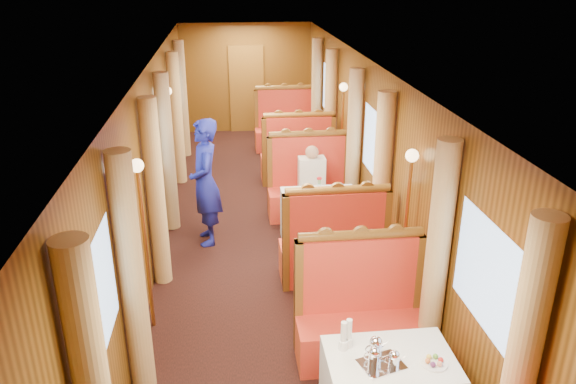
{
  "coord_description": "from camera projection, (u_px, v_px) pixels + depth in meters",
  "views": [
    {
      "loc": [
        -0.5,
        -7.1,
        3.73
      ],
      "look_at": [
        0.23,
        -0.58,
        1.05
      ],
      "focal_mm": 35.0,
      "sensor_mm": 36.0,
      "label": 1
    }
  ],
  "objects": [
    {
      "name": "sconce_right_fore",
      "position": [
        408.0,
        199.0,
        6.01
      ],
      "size": [
        0.14,
        0.14,
        1.95
      ],
      "color": "#BF8C3F",
      "rests_on": "floor"
    },
    {
      "name": "curtain_left_far_b",
      "position": [
        182.0,
        99.0,
        11.34
      ],
      "size": [
        0.22,
        0.22,
        2.35
      ],
      "primitive_type": "cylinder",
      "color": "tan",
      "rests_on": "floor"
    },
    {
      "name": "fruit_plate",
      "position": [
        434.0,
        362.0,
        4.49
      ],
      "size": [
        0.22,
        0.22,
        0.05
      ],
      "rotation": [
        0.0,
        0.0,
        0.39
      ],
      "color": "white",
      "rests_on": "table_near"
    },
    {
      "name": "window_right_far",
      "position": [
        329.0,
        91.0,
        10.82
      ],
      "size": [
        0.01,
        1.2,
        0.9
      ],
      "primitive_type": null,
      "rotation": [
        1.57,
        0.0,
        -1.57
      ],
      "color": "#88ADDC",
      "rests_on": "wall_right"
    },
    {
      "name": "teapot_right",
      "position": [
        394.0,
        361.0,
        4.44
      ],
      "size": [
        0.14,
        0.11,
        0.12
      ],
      "primitive_type": null,
      "rotation": [
        0.0,
        0.0,
        0.01
      ],
      "color": "silver",
      "rests_on": "tea_tray"
    },
    {
      "name": "sconce_right_aft",
      "position": [
        342.0,
        117.0,
        9.23
      ],
      "size": [
        0.14,
        0.14,
        1.95
      ],
      "color": "#BF8C3F",
      "rests_on": "floor"
    },
    {
      "name": "wall_right",
      "position": [
        375.0,
        159.0,
        7.68
      ],
      "size": [
        0.01,
        12.0,
        2.5
      ],
      "primitive_type": null,
      "rotation": [
        1.57,
        0.0,
        -1.57
      ],
      "color": "brown",
      "rests_on": "floor"
    },
    {
      "name": "rose_vase_mid",
      "position": [
        319.0,
        182.0,
        7.75
      ],
      "size": [
        0.06,
        0.06,
        0.36
      ],
      "rotation": [
        0.0,
        0.0,
        -0.33
      ],
      "color": "silver",
      "rests_on": "table_mid"
    },
    {
      "name": "curtain_left_mid_b",
      "position": [
        167.0,
        153.0,
        8.12
      ],
      "size": [
        0.22,
        0.22,
        2.35
      ],
      "primitive_type": "cylinder",
      "color": "tan",
      "rests_on": "floor"
    },
    {
      "name": "cup_inboard",
      "position": [
        343.0,
        338.0,
        4.63
      ],
      "size": [
        0.08,
        0.08,
        0.26
      ],
      "rotation": [
        0.0,
        0.0,
        -0.23
      ],
      "color": "white",
      "rests_on": "table_near"
    },
    {
      "name": "banquette_mid_fwd",
      "position": [
        333.0,
        250.0,
        6.98
      ],
      "size": [
        1.3,
        0.55,
        1.34
      ],
      "color": "red",
      "rests_on": "floor"
    },
    {
      "name": "rose_vase_far",
      "position": [
        291.0,
        118.0,
        10.96
      ],
      "size": [
        0.06,
        0.06,
        0.36
      ],
      "rotation": [
        0.0,
        0.0,
        0.22
      ],
      "color": "silver",
      "rests_on": "table_far"
    },
    {
      "name": "curtain_right_near_b",
      "position": [
        437.0,
        261.0,
        5.19
      ],
      "size": [
        0.22,
        0.22,
        2.35
      ],
      "primitive_type": "cylinder",
      "color": "tan",
      "rests_on": "floor"
    },
    {
      "name": "teapot_back",
      "position": [
        375.0,
        349.0,
        4.56
      ],
      "size": [
        0.2,
        0.17,
        0.14
      ],
      "primitive_type": null,
      "rotation": [
        0.0,
        0.0,
        0.23
      ],
      "color": "silver",
      "rests_on": "tea_tray"
    },
    {
      "name": "floor",
      "position": [
        267.0,
        245.0,
        7.99
      ],
      "size": [
        3.0,
        12.0,
        0.01
      ],
      "primitive_type": null,
      "color": "black",
      "rests_on": "ground"
    },
    {
      "name": "curtain_left_mid_a",
      "position": [
        156.0,
        194.0,
        6.69
      ],
      "size": [
        0.22,
        0.22,
        2.35
      ],
      "primitive_type": "cylinder",
      "color": "tan",
      "rests_on": "floor"
    },
    {
      "name": "banquette_far_fwd",
      "position": [
        297.0,
        159.0,
        10.2
      ],
      "size": [
        1.3,
        0.55,
        1.34
      ],
      "color": "red",
      "rests_on": "floor"
    },
    {
      "name": "window_right_mid",
      "position": [
        375.0,
        145.0,
        7.6
      ],
      "size": [
        0.01,
        1.2,
        0.9
      ],
      "primitive_type": null,
      "rotation": [
        1.57,
        0.0,
        -1.57
      ],
      "color": "#88ADDC",
      "rests_on": "wall_right"
    },
    {
      "name": "banquette_near_aft",
      "position": [
        360.0,
        319.0,
        5.63
      ],
      "size": [
        1.3,
        0.55,
        1.34
      ],
      "color": "red",
      "rests_on": "floor"
    },
    {
      "name": "curtain_left_far_a",
      "position": [
        176.0,
        119.0,
        9.91
      ],
      "size": [
        0.22,
        0.22,
        2.35
      ],
      "primitive_type": "cylinder",
      "color": "tan",
      "rests_on": "floor"
    },
    {
      "name": "table_mid",
      "position": [
        320.0,
        219.0,
        7.93
      ],
      "size": [
        1.05,
        0.72,
        0.75
      ],
      "primitive_type": "cube",
      "color": "white",
      "rests_on": "floor"
    },
    {
      "name": "banquette_far_aft",
      "position": [
        285.0,
        129.0,
        12.06
      ],
      "size": [
        1.3,
        0.55,
        1.34
      ],
      "color": "red",
      "rests_on": "floor"
    },
    {
      "name": "curtain_right_near_a",
      "position": [
        520.0,
        375.0,
        3.76
      ],
      "size": [
        0.22,
        0.22,
        2.35
      ],
      "primitive_type": "cylinder",
      "color": "tan",
      "rests_on": "floor"
    },
    {
      "name": "wall_left",
      "position": [
        152.0,
        167.0,
        7.37
      ],
      "size": [
        0.01,
        12.0,
        2.5
      ],
      "primitive_type": null,
      "rotation": [
        1.57,
        0.0,
        1.57
      ],
      "color": "brown",
      "rests_on": "floor"
    },
    {
      "name": "passenger",
      "position": [
        312.0,
        176.0,
        8.49
      ],
      "size": [
        0.4,
        0.44,
        0.76
      ],
      "color": "beige",
      "rests_on": "banquette_mid_aft"
    },
    {
      "name": "curtain_right_mid_b",
      "position": [
        354.0,
        147.0,
        8.41
      ],
      "size": [
        0.22,
        0.22,
        2.35
      ],
      "primitive_type": "cylinder",
      "color": "tan",
      "rests_on": "floor"
    },
    {
      "name": "window_left_far",
      "position": [
        173.0,
        94.0,
        10.51
      ],
      "size": [
        0.01,
        1.2,
        0.9
      ],
      "primitive_type": null,
      "rotation": [
        1.57,
        0.0,
        1.57
      ],
      "color": "#88ADDC",
      "rests_on": "wall_left"
    },
    {
      "name": "window_left_near",
      "position": [
        98.0,
        302.0,
        4.07
      ],
      "size": [
        0.01,
        1.2,
        0.9
      ],
      "primitive_type": null,
      "rotation": [
        1.57,
        0.0,
        1.57
      ],
      "color": "#88ADDC",
      "rests_on": "wall_left"
    },
    {
      "name": "sconce_left_aft",
      "position": [
        170.0,
        122.0,
        8.94
      ],
      "size": [
        0.14,
        0.14,
        1.95
      ],
      "color": "#BF8C3F",
      "rests_on": "floor"
    },
    {
      "name": "curtain_right_mid_a",
      "position": [
        381.0,
        185.0,
        6.98
      ],
      "size": [
        0.22,
        0.22,
        2.35
      ],
      "primitive_type": "cylinder",
      "color": "tan",
      "rests_on": "floor"
    },
    {
      "name": "steward",
      "position": [
        205.0,
        183.0,
        7.79
      ],
      "size": [
        0.51,
        0.71,
        1.81
      ],
      "primitive_type": "imported",
      "rotation": [
        0.0,
        0.0,
        -1.44
      ],
      "color": "navy",
      "rests_on": "floor"
    },
    {
      "name": "window_right_near",
      "position": [
        489.0,
        278.0,
        4.38
      ],
      "size": [
        0.01,
        1.2,
        0.9
      ],
      "primitive_type": null,
      "rotation": [
        1.57,
        0.0,
        -1.57
      ],
      "color": "#88ADDC",
      "rests_on": "wall_right"
    },
    {
      "name": "teapot_left",
      "position": [
        374.0,
        358.0,
        4.47
      ],
      "size": [
        0.18,
        0.16,
        0.13
      ],
      "primitive_type": null,
      "rotation": [
        0.0,
        0.0,
        -0.3
      ],
      "color": "silver",
      "rests_on": "tea_tray"
    },
    {
      "name": "cup_outboard",
      "position": [
        349.0,
        336.0,
        4.67
      ],
      "size": [
        0.08,
        0.08,
        0.26
      ],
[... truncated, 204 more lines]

